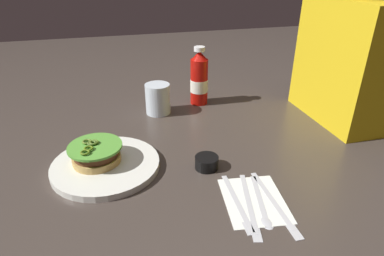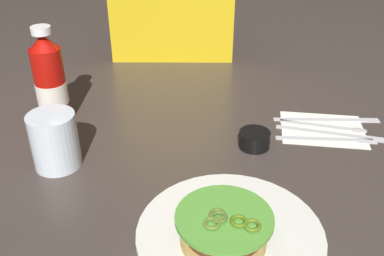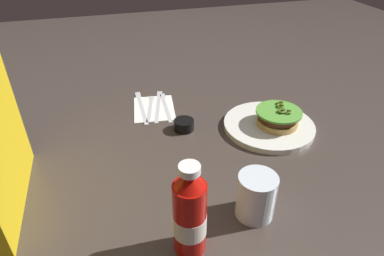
# 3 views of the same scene
# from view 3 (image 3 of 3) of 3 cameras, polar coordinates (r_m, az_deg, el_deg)

# --- Properties ---
(ground_plane) EXTENTS (3.00, 3.00, 0.00)m
(ground_plane) POSITION_cam_3_polar(r_m,az_deg,el_deg) (0.92, 5.85, -3.70)
(ground_plane) COLOR #3D342E
(dinner_plate) EXTENTS (0.27, 0.27, 0.02)m
(dinner_plate) POSITION_cam_3_polar(r_m,az_deg,el_deg) (1.03, 12.89, 0.38)
(dinner_plate) COLOR silver
(dinner_plate) RESTS_ON ground_plane
(burger_sandwich) EXTENTS (0.13, 0.13, 0.05)m
(burger_sandwich) POSITION_cam_3_polar(r_m,az_deg,el_deg) (1.01, 14.41, 1.74)
(burger_sandwich) COLOR tan
(burger_sandwich) RESTS_ON dinner_plate
(ketchup_bottle) EXTENTS (0.06, 0.06, 0.20)m
(ketchup_bottle) POSITION_cam_3_polar(r_m,az_deg,el_deg) (0.63, -0.39, -14.53)
(ketchup_bottle) COLOR #B20F09
(ketchup_bottle) RESTS_ON ground_plane
(water_glass) EXTENTS (0.08, 0.08, 0.10)m
(water_glass) POSITION_cam_3_polar(r_m,az_deg,el_deg) (0.73, 10.83, -11.26)
(water_glass) COLOR silver
(water_glass) RESTS_ON ground_plane
(condiment_cup) EXTENTS (0.06, 0.06, 0.03)m
(condiment_cup) POSITION_cam_3_polar(r_m,az_deg,el_deg) (0.99, -1.37, 0.54)
(condiment_cup) COLOR black
(condiment_cup) RESTS_ON ground_plane
(napkin) EXTENTS (0.18, 0.15, 0.00)m
(napkin) POSITION_cam_3_polar(r_m,az_deg,el_deg) (1.11, -6.47, 3.38)
(napkin) COLOR white
(napkin) RESTS_ON ground_plane
(fork_utensil) EXTENTS (0.20, 0.03, 0.00)m
(fork_utensil) POSITION_cam_3_polar(r_m,az_deg,el_deg) (1.13, -4.63, 4.15)
(fork_utensil) COLOR silver
(fork_utensil) RESTS_ON napkin
(steak_knife) EXTENTS (0.21, 0.07, 0.00)m
(steak_knife) POSITION_cam_3_polar(r_m,az_deg,el_deg) (1.13, -5.74, 4.25)
(steak_knife) COLOR silver
(steak_knife) RESTS_ON napkin
(spoon_utensil) EXTENTS (0.17, 0.06, 0.00)m
(spoon_utensil) POSITION_cam_3_polar(r_m,az_deg,el_deg) (1.14, -7.04, 4.18)
(spoon_utensil) COLOR silver
(spoon_utensil) RESTS_ON napkin
(butter_knife) EXTENTS (0.22, 0.02, 0.00)m
(butter_knife) POSITION_cam_3_polar(r_m,az_deg,el_deg) (1.14, -8.67, 4.03)
(butter_knife) COLOR silver
(butter_knife) RESTS_ON napkin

